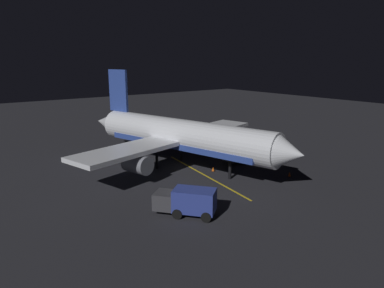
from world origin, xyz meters
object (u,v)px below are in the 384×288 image
object	(u,v)px
baggage_truck	(188,202)
traffic_cone_far	(191,211)
airliner	(179,136)
traffic_cone_under_wing	(213,169)
traffic_cone_near_right	(289,174)
ground_crew_worker	(211,201)
traffic_cone_near_left	(212,196)
catering_truck	(245,153)

from	to	relation	value
baggage_truck	traffic_cone_far	bearing A→B (deg)	-176.32
airliner	traffic_cone_far	xyz separation A→B (m)	(7.36, 12.50, -3.85)
airliner	traffic_cone_under_wing	distance (m)	6.08
traffic_cone_under_wing	traffic_cone_near_right	bearing A→B (deg)	130.53
ground_crew_worker	traffic_cone_far	xyz separation A→B (m)	(1.93, -0.51, -0.64)
airliner	traffic_cone_near_left	world-z (taller)	airliner
catering_truck	traffic_cone_under_wing	world-z (taller)	catering_truck
traffic_cone_under_wing	traffic_cone_far	xyz separation A→B (m)	(9.63, 8.37, 0.00)
traffic_cone_near_left	traffic_cone_under_wing	distance (m)	8.77
ground_crew_worker	traffic_cone_far	size ratio (longest dim) A/B	3.16
airliner	traffic_cone_under_wing	size ratio (longest dim) A/B	59.81
traffic_cone_near_right	airliner	bearing A→B (deg)	-53.43
baggage_truck	catering_truck	world-z (taller)	baggage_truck
airliner	traffic_cone_near_right	xyz separation A→B (m)	(-8.26, 11.13, -3.85)
traffic_cone_near_right	ground_crew_worker	bearing A→B (deg)	7.82
traffic_cone_far	ground_crew_worker	bearing A→B (deg)	165.18
traffic_cone_near_left	traffic_cone_under_wing	xyz separation A→B (m)	(-5.71, -6.66, 0.00)
traffic_cone_near_left	ground_crew_worker	bearing A→B (deg)	48.15
traffic_cone_near_right	traffic_cone_under_wing	xyz separation A→B (m)	(5.99, -7.01, 0.00)
catering_truck	ground_crew_worker	distance (m)	17.21
catering_truck	ground_crew_worker	bearing A→B (deg)	34.48
catering_truck	traffic_cone_near_right	size ratio (longest dim) A/B	11.68
traffic_cone_under_wing	traffic_cone_far	size ratio (longest dim) A/B	1.00
catering_truck	traffic_cone_far	bearing A→B (deg)	29.81
traffic_cone_near_left	traffic_cone_far	xyz separation A→B (m)	(3.92, 1.71, 0.00)
baggage_truck	traffic_cone_under_wing	distance (m)	13.11
traffic_cone_near_left	traffic_cone_near_right	bearing A→B (deg)	178.32
baggage_truck	airliner	bearing A→B (deg)	-121.75
traffic_cone_far	traffic_cone_near_left	bearing A→B (deg)	-156.39
airliner	ground_crew_worker	size ratio (longest dim) A/B	18.90
traffic_cone_under_wing	traffic_cone_near_left	bearing A→B (deg)	49.41
baggage_truck	traffic_cone_under_wing	world-z (taller)	baggage_truck
traffic_cone_near_right	traffic_cone_far	distance (m)	15.68
airliner	catering_truck	size ratio (longest dim) A/B	5.12
baggage_truck	traffic_cone_far	xyz separation A→B (m)	(-0.39, -0.03, -1.00)
airliner	ground_crew_worker	world-z (taller)	airliner
traffic_cone_under_wing	airliner	bearing A→B (deg)	-61.19
traffic_cone_under_wing	traffic_cone_far	bearing A→B (deg)	41.02
traffic_cone_near_right	traffic_cone_under_wing	distance (m)	9.22
baggage_truck	traffic_cone_near_left	bearing A→B (deg)	-158.05
catering_truck	traffic_cone_under_wing	distance (m)	6.61
airliner	traffic_cone_near_right	bearing A→B (deg)	126.57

